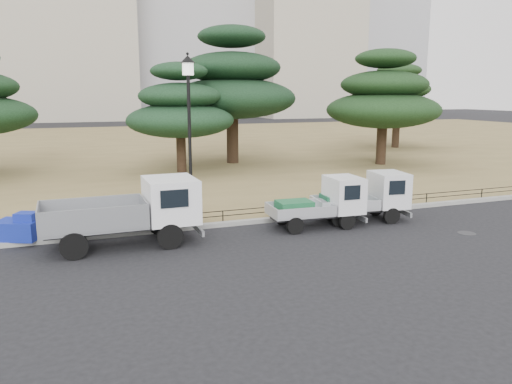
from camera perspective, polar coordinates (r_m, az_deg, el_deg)
name	(u,v)px	position (r m, az deg, el deg)	size (l,w,h in m)	color
ground	(278,243)	(16.00, 2.52, -5.88)	(220.00, 220.00, 0.00)	black
lawn	(143,147)	(45.31, -12.81, 5.05)	(120.00, 56.00, 0.15)	olive
curb	(250,222)	(18.31, -0.66, -3.41)	(120.00, 0.25, 0.16)	gray
truck_large	(131,210)	(16.01, -14.12, -1.97)	(4.74, 1.97, 2.06)	black
truck_kei_front	(323,203)	(17.93, 7.64, -1.20)	(3.40, 1.60, 1.76)	black
truck_kei_rear	(367,197)	(19.07, 12.58, -0.56)	(3.61, 1.91, 1.80)	black
street_lamp	(189,112)	(17.42, -7.66, 9.04)	(0.52, 0.52, 5.80)	black
pipe_fence	(249,211)	(18.36, -0.82, -2.21)	(38.00, 0.04, 0.40)	black
tarp_pile	(20,228)	(17.53, -25.41, -3.77)	(1.58, 1.40, 0.87)	#1527A6
manhole	(467,233)	(18.55, 22.94, -4.36)	(0.60, 0.60, 0.01)	#2D2D30
pine_center_left	(180,109)	(29.41, -8.68, 9.32)	(6.22, 6.22, 6.32)	black
pine_center_right	(232,85)	(33.19, -2.76, 12.15)	(8.32, 8.32, 8.83)	black
pine_east_near	(384,99)	(33.50, 14.38, 10.31)	(7.26, 7.26, 7.33)	black
pine_east_far	(398,99)	(44.52, 15.88, 10.14)	(7.00, 7.00, 7.04)	black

